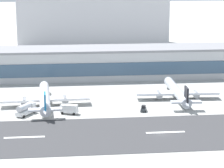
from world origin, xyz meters
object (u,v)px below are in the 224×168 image
airliner_blue_tail_gate_0 (45,99)px  airliner_black_tail_gate_1 (178,93)px  terminal_building (101,62)px  service_box_truck_0 (69,109)px  service_fuel_truck_2 (26,109)px  service_baggage_tug_1 (144,109)px  distant_hotel_block (93,18)px

airliner_blue_tail_gate_0 → airliner_black_tail_gate_1: 50.54m
terminal_building → airliner_blue_tail_gate_0: (-24.52, -47.21, -4.14)m
airliner_blue_tail_gate_0 → service_box_truck_0: 13.70m
service_fuel_truck_2 → terminal_building: bearing=4.6°
terminal_building → service_box_truck_0: 60.12m
service_box_truck_0 → service_baggage_tug_1: (25.99, 0.14, -0.74)m
terminal_building → airliner_black_tail_gate_1: (25.85, -43.05, -4.24)m
service_box_truck_0 → service_fuel_truck_2: bearing=19.7°
service_box_truck_0 → service_fuel_truck_2: service_fuel_truck_2 is taller
terminal_building → airliner_blue_tail_gate_0: 53.36m
distant_hotel_block → airliner_blue_tail_gate_0: bearing=-100.3°
airliner_black_tail_gate_1 → service_box_truck_0: size_ratio=6.34×
airliner_black_tail_gate_1 → service_baggage_tug_1: (-15.70, -14.58, -1.68)m
terminal_building → service_box_truck_0: (-15.84, -57.76, -5.17)m
airliner_blue_tail_gate_0 → service_box_truck_0: bearing=-143.2°
airliner_black_tail_gate_1 → service_fuel_truck_2: airliner_black_tail_gate_1 is taller
airliner_black_tail_gate_1 → airliner_blue_tail_gate_0: bearing=97.1°
airliner_blue_tail_gate_0 → distant_hotel_block: bearing=-12.9°
airliner_black_tail_gate_1 → service_fuel_truck_2: (-56.46, -14.40, -0.70)m
terminal_building → distant_hotel_block: size_ratio=1.81×
airliner_black_tail_gate_1 → service_baggage_tug_1: airliner_black_tail_gate_1 is taller
terminal_building → airliner_black_tail_gate_1: terminal_building is taller
distant_hotel_block → service_fuel_truck_2: (-33.49, -161.12, -16.26)m
service_baggage_tug_1 → service_fuel_truck_2: 40.77m
distant_hotel_block → airliner_blue_tail_gate_0: 154.13m
distant_hotel_block → service_baggage_tug_1: 162.38m
service_box_truck_0 → service_baggage_tug_1: service_box_truck_0 is taller
airliner_blue_tail_gate_0 → service_box_truck_0: size_ratio=6.57×
distant_hotel_block → airliner_black_tail_gate_1: distant_hotel_block is taller
service_baggage_tug_1 → airliner_black_tail_gate_1: bearing=150.9°
service_baggage_tug_1 → airliner_blue_tail_gate_0: bearing=-88.7°
airliner_blue_tail_gate_0 → service_box_truck_0: (8.67, -10.55, -1.04)m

